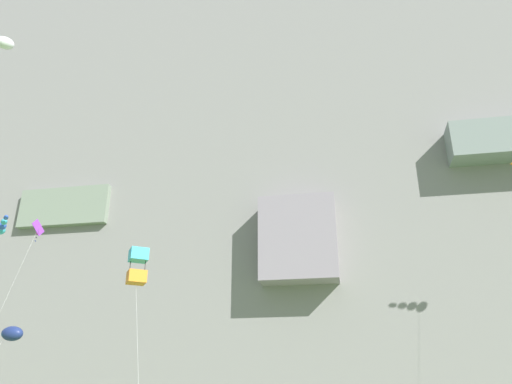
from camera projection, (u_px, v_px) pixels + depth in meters
cliff_face at (306, 175)px, 72.60m from camera, size 180.00×32.43×68.48m
kite_windsock_low_right at (2, 227)px, 30.11m from camera, size 2.97×3.26×13.80m
kite_box_front_field at (138, 266)px, 28.80m from camera, size 2.97×3.16×11.99m
kite_diamond_upper_mid at (34, 238)px, 43.12m from camera, size 1.78×5.35×18.66m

